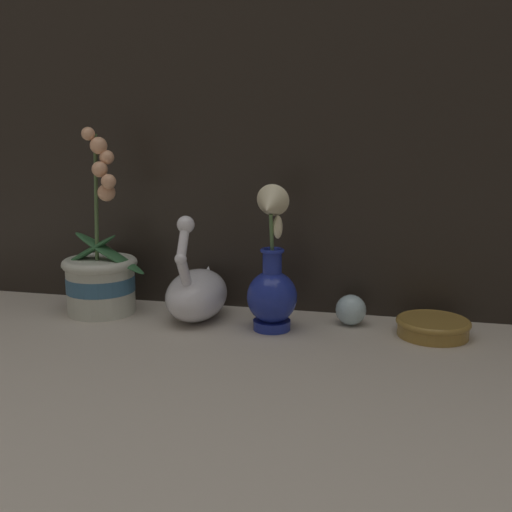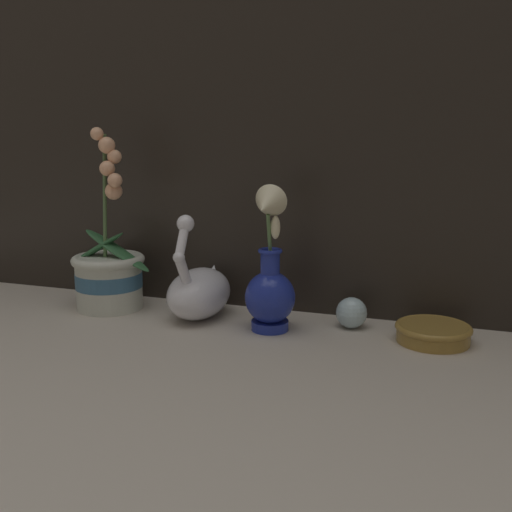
{
  "view_description": "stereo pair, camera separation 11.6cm",
  "coord_description": "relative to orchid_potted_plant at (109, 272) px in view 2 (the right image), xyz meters",
  "views": [
    {
      "loc": [
        0.26,
        -1.01,
        0.37
      ],
      "look_at": [
        -0.0,
        0.11,
        0.14
      ],
      "focal_mm": 42.0,
      "sensor_mm": 36.0,
      "label": 1
    },
    {
      "loc": [
        0.37,
        -0.97,
        0.37
      ],
      "look_at": [
        -0.0,
        0.11,
        0.14
      ],
      "focal_mm": 42.0,
      "sensor_mm": 36.0,
      "label": 2
    }
  ],
  "objects": [
    {
      "name": "ground_plane",
      "position": [
        0.34,
        -0.11,
        -0.08
      ],
      "size": [
        2.8,
        2.8,
        0.0
      ],
      "primitive_type": "plane",
      "color": "#BCB2A3"
    },
    {
      "name": "window_backdrop",
      "position": [
        0.34,
        0.12,
        0.52
      ],
      "size": [
        2.8,
        0.03,
        1.2
      ],
      "color": "black",
      "rests_on": "ground_plane"
    },
    {
      "name": "orchid_potted_plant",
      "position": [
        0.0,
        0.0,
        0.0
      ],
      "size": [
        0.2,
        0.16,
        0.38
      ],
      "color": "beige",
      "rests_on": "ground_plane"
    },
    {
      "name": "swan_figurine",
      "position": [
        0.21,
        0.0,
        -0.02
      ],
      "size": [
        0.12,
        0.21,
        0.22
      ],
      "color": "white",
      "rests_on": "ground_plane"
    },
    {
      "name": "blue_vase",
      "position": [
        0.37,
        -0.03,
        0.02
      ],
      "size": [
        0.1,
        0.11,
        0.28
      ],
      "color": "navy",
      "rests_on": "ground_plane"
    },
    {
      "name": "glass_sphere",
      "position": [
        0.52,
        0.03,
        -0.05
      ],
      "size": [
        0.06,
        0.06,
        0.06
      ],
      "color": "silver",
      "rests_on": "ground_plane"
    },
    {
      "name": "amber_dish",
      "position": [
        0.67,
        0.0,
        -0.06
      ],
      "size": [
        0.14,
        0.14,
        0.03
      ],
      "color": "olive",
      "rests_on": "ground_plane"
    }
  ]
}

